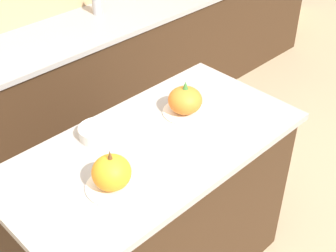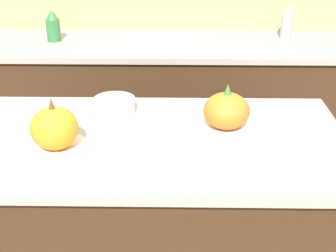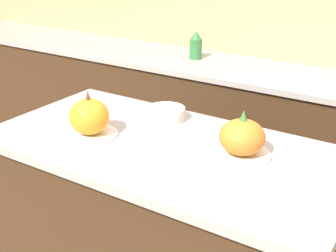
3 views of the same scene
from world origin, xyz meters
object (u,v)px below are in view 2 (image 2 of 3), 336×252
(pumpkin_cake_left, at_px, (55,130))
(bottle_tall, at_px, (287,22))
(mixing_bowl, at_px, (114,105))
(bottle_short, at_px, (53,26))
(pumpkin_cake_right, at_px, (226,112))

(pumpkin_cake_left, bearing_deg, bottle_tall, 54.46)
(mixing_bowl, bearing_deg, bottle_short, 114.06)
(bottle_short, height_order, mixing_bowl, bottle_short)
(bottle_short, bearing_deg, bottle_tall, 2.73)
(bottle_tall, bearing_deg, bottle_short, -177.27)
(pumpkin_cake_right, xyz_separation_m, bottle_tall, (0.51, 1.37, -0.01))
(bottle_tall, height_order, bottle_short, bottle_tall)
(pumpkin_cake_right, bearing_deg, bottle_tall, 69.64)
(bottle_short, distance_m, mixing_bowl, 1.26)
(pumpkin_cake_left, height_order, bottle_tall, pumpkin_cake_left)
(bottle_tall, relative_size, bottle_short, 1.14)
(bottle_tall, distance_m, bottle_short, 1.45)
(bottle_tall, bearing_deg, pumpkin_cake_left, -125.54)
(pumpkin_cake_right, relative_size, bottle_tall, 1.00)
(pumpkin_cake_left, height_order, bottle_short, pumpkin_cake_left)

